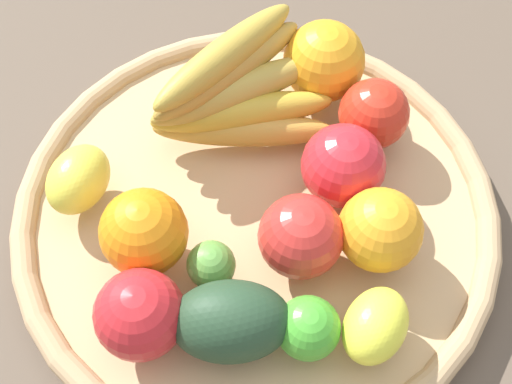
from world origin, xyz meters
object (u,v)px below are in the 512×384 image
(apple_1, at_px, (301,236))
(apple_3, at_px, (374,114))
(lemon_0, at_px, (375,326))
(banana_bunch, at_px, (235,92))
(lime_1, at_px, (211,265))
(lime_0, at_px, (308,328))
(lemon_1, at_px, (78,179))
(orange_2, at_px, (380,230))
(apple_0, at_px, (140,315))
(orange_0, at_px, (144,232))
(avocado, at_px, (231,321))
(apple_2, at_px, (343,166))
(orange_1, at_px, (324,61))

(apple_1, relative_size, apple_3, 1.08)
(lemon_0, distance_m, banana_bunch, 0.25)
(lime_1, height_order, banana_bunch, banana_bunch)
(lemon_0, xyz_separation_m, apple_3, (0.14, -0.15, 0.01))
(lime_0, bearing_deg, lemon_1, 13.37)
(lime_1, distance_m, lemon_1, 0.14)
(lemon_0, bearing_deg, lime_1, 25.68)
(orange_2, distance_m, apple_0, 0.21)
(lemon_1, relative_size, apple_0, 0.96)
(orange_0, distance_m, apple_0, 0.07)
(apple_3, bearing_deg, avocado, 105.86)
(lemon_0, distance_m, avocado, 0.11)
(banana_bunch, xyz_separation_m, apple_0, (-0.11, 0.19, -0.01))
(apple_2, distance_m, apple_0, 0.21)
(lemon_0, distance_m, apple_2, 0.14)
(apple_3, xyz_separation_m, orange_2, (-0.09, 0.09, 0.00))
(orange_0, relative_size, apple_0, 1.03)
(apple_1, xyz_separation_m, apple_3, (0.05, -0.14, -0.00))
(avocado, height_order, orange_2, orange_2)
(avocado, relative_size, orange_1, 1.20)
(avocado, bearing_deg, banana_bunch, -41.81)
(apple_1, height_order, apple_0, same)
(apple_1, distance_m, orange_1, 0.19)
(orange_2, distance_m, lemon_1, 0.26)
(apple_0, bearing_deg, lime_0, -134.75)
(lemon_0, relative_size, banana_bunch, 0.38)
(lime_1, relative_size, apple_2, 0.55)
(lemon_0, xyz_separation_m, orange_0, (0.18, 0.09, 0.01))
(lime_1, relative_size, apple_0, 0.57)
(apple_1, height_order, lemon_1, apple_1)
(banana_bunch, relative_size, orange_2, 2.46)
(avocado, relative_size, lemon_1, 1.38)
(apple_1, bearing_deg, banana_bunch, -20.68)
(lemon_0, relative_size, lime_0, 1.28)
(apple_1, height_order, banana_bunch, banana_bunch)
(orange_0, relative_size, banana_bunch, 0.42)
(lime_1, height_order, apple_2, apple_2)
(lime_1, bearing_deg, banana_bunch, -47.96)
(orange_1, xyz_separation_m, lime_0, (-0.18, 0.19, -0.01))
(lemon_0, relative_size, apple_1, 0.92)
(orange_2, relative_size, apple_0, 0.99)
(orange_1, bearing_deg, orange_2, 149.90)
(apple_3, xyz_separation_m, lime_1, (-0.01, 0.21, -0.01))
(orange_2, height_order, apple_2, apple_2)
(orange_1, bearing_deg, lime_0, 132.91)
(lemon_1, bearing_deg, lemon_0, -160.12)
(banana_bunch, distance_m, lemon_1, 0.16)
(apple_3, distance_m, avocado, 0.24)
(orange_0, distance_m, lime_0, 0.15)
(orange_0, height_order, lime_1, orange_0)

